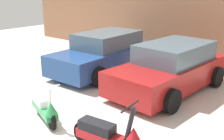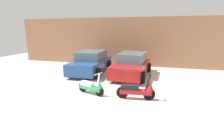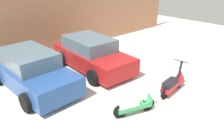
% 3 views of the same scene
% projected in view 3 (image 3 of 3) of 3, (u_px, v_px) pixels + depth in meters
% --- Properties ---
extents(ground_plane, '(28.00, 28.00, 0.00)m').
position_uv_depth(ground_plane, '(166.00, 117.00, 6.72)').
color(ground_plane, silver).
extents(wall_back, '(19.60, 0.12, 3.77)m').
position_uv_depth(wall_back, '(42.00, 19.00, 11.06)').
color(wall_back, '#9E6B4C').
rests_on(wall_back, ground_plane).
extents(scooter_front_left, '(1.38, 0.70, 1.00)m').
position_uv_depth(scooter_front_left, '(136.00, 104.00, 6.75)').
color(scooter_front_left, black).
rests_on(scooter_front_left, ground_plane).
extents(scooter_front_right, '(1.59, 0.57, 1.11)m').
position_uv_depth(scooter_front_right, '(174.00, 82.00, 7.97)').
color(scooter_front_right, black).
rests_on(scooter_front_right, ground_plane).
extents(car_rear_left, '(2.16, 4.27, 1.43)m').
position_uv_depth(car_rear_left, '(32.00, 71.00, 8.20)').
color(car_rear_left, navy).
rests_on(car_rear_left, ground_plane).
extents(car_rear_center, '(2.21, 4.28, 1.42)m').
position_uv_depth(car_rear_center, '(92.00, 54.00, 9.84)').
color(car_rear_center, maroon).
rests_on(car_rear_center, ground_plane).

